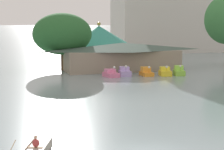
# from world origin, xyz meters

# --- Properties ---
(rowboat_with_rower) EXTENTS (3.60, 3.64, 1.23)m
(rowboat_with_rower) POSITION_xyz_m (-6.54, 1.85, 0.27)
(rowboat_with_rower) COLOR #ADA393
(rowboat_with_rower) RESTS_ON ground
(pedal_boat_pink) EXTENTS (2.02, 2.86, 1.66)m
(pedal_boat_pink) POSITION_xyz_m (7.70, 33.19, 0.45)
(pedal_boat_pink) COLOR pink
(pedal_boat_pink) RESTS_ON ground
(pedal_boat_lavender) EXTENTS (2.09, 3.14, 1.69)m
(pedal_boat_lavender) POSITION_xyz_m (9.99, 33.70, 0.54)
(pedal_boat_lavender) COLOR #B299D8
(pedal_boat_lavender) RESTS_ON ground
(pedal_boat_orange) EXTENTS (1.52, 2.52, 1.54)m
(pedal_boat_orange) POSITION_xyz_m (13.07, 32.76, 0.51)
(pedal_boat_orange) COLOR orange
(pedal_boat_orange) RESTS_ON ground
(pedal_boat_yellow) EXTENTS (2.06, 2.55, 1.59)m
(pedal_boat_yellow) POSITION_xyz_m (15.74, 31.94, 0.53)
(pedal_boat_yellow) COLOR yellow
(pedal_boat_yellow) RESTS_ON ground
(pedal_boat_lime) EXTENTS (2.14, 2.92, 1.64)m
(pedal_boat_lime) POSITION_xyz_m (17.98, 31.89, 0.56)
(pedal_boat_lime) COLOR #8CCC3F
(pedal_boat_lime) RESTS_ON ground
(boathouse) EXTENTS (20.02, 6.75, 4.56)m
(boathouse) POSITION_xyz_m (11.65, 39.56, 2.39)
(boathouse) COLOR gray
(boathouse) RESTS_ON ground
(green_roof_pavilion) EXTENTS (12.35, 12.35, 7.88)m
(green_roof_pavilion) POSITION_xyz_m (11.21, 52.48, 4.05)
(green_roof_pavilion) COLOR #993328
(green_roof_pavilion) RESTS_ON ground
(shoreline_tree_mid) EXTENTS (9.73, 9.73, 9.39)m
(shoreline_tree_mid) POSITION_xyz_m (2.48, 43.45, 5.96)
(shoreline_tree_mid) COLOR brown
(shoreline_tree_mid) RESTS_ON ground
(background_building_block) EXTENTS (34.98, 12.30, 23.99)m
(background_building_block) POSITION_xyz_m (39.51, 75.52, 12.02)
(background_building_block) COLOR beige
(background_building_block) RESTS_ON ground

